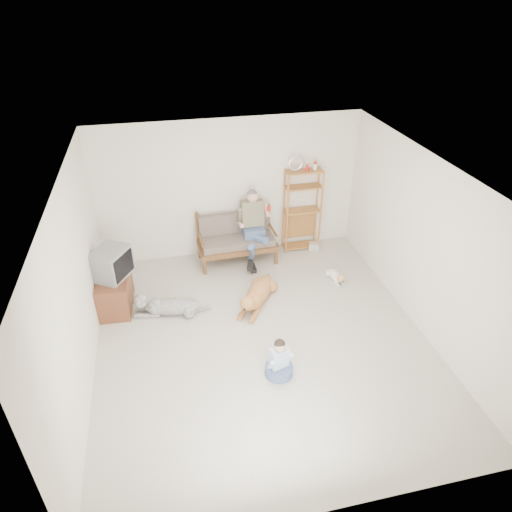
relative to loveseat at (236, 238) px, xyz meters
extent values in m
plane|color=silver|center=(-0.05, -2.39, -0.49)|extent=(5.50, 5.50, 0.00)
plane|color=white|center=(-0.05, -2.39, 2.21)|extent=(5.50, 5.50, 0.00)
plane|color=silver|center=(-0.05, 0.36, 0.86)|extent=(5.00, 0.00, 5.00)
plane|color=silver|center=(-0.05, -5.14, 0.86)|extent=(5.00, 0.00, 5.00)
plane|color=silver|center=(-2.55, -2.39, 0.86)|extent=(0.00, 5.50, 5.50)
plane|color=silver|center=(2.45, -2.39, 0.86)|extent=(0.00, 5.50, 5.50)
cube|color=brown|center=(0.00, -0.07, -0.14)|extent=(1.52, 0.75, 0.10)
cube|color=#705F55|center=(0.00, -0.07, -0.02)|extent=(1.40, 0.65, 0.13)
cube|color=#705F55|center=(0.00, 0.17, 0.21)|extent=(1.38, 0.17, 0.45)
cylinder|color=brown|center=(0.00, 0.23, 0.41)|extent=(1.40, 0.10, 0.05)
cylinder|color=brown|center=(-0.70, -0.37, -0.34)|extent=(0.07, 0.07, 0.30)
cylinder|color=brown|center=(-0.70, 0.23, -0.01)|extent=(0.07, 0.07, 0.95)
cylinder|color=brown|center=(0.70, -0.37, -0.34)|extent=(0.07, 0.07, 0.30)
cylinder|color=brown|center=(0.70, 0.23, -0.01)|extent=(0.07, 0.07, 0.95)
cube|color=slate|center=(0.32, -0.07, 0.14)|extent=(0.40, 0.38, 0.20)
cube|color=#7E7658|center=(0.32, 0.02, 0.48)|extent=(0.42, 0.28, 0.52)
sphere|color=tan|center=(0.32, -0.01, 0.83)|extent=(0.21, 0.21, 0.21)
sphere|color=#58544E|center=(0.32, 0.01, 0.87)|extent=(0.19, 0.19, 0.19)
cylinder|color=red|center=(0.59, -0.19, 0.65)|extent=(0.07, 0.07, 0.09)
cube|color=#B47438|center=(1.36, 0.16, 1.18)|extent=(0.71, 0.29, 0.03)
torus|color=silver|center=(1.17, 0.16, 1.34)|extent=(0.29, 0.05, 0.29)
cone|color=red|center=(1.41, 0.16, 1.27)|extent=(0.09, 0.09, 0.15)
cylinder|color=#B47438|center=(1.02, 0.03, 0.35)|extent=(0.04, 0.04, 1.68)
cylinder|color=#B47438|center=(1.02, 0.30, 0.35)|extent=(0.04, 0.04, 1.68)
cylinder|color=#B47438|center=(1.70, 0.03, 0.35)|extent=(0.04, 0.04, 1.68)
cylinder|color=#B47438|center=(1.70, 0.30, 0.35)|extent=(0.04, 0.04, 1.68)
cube|color=silver|center=(1.62, 0.02, -0.42)|extent=(0.25, 0.22, 0.13)
cube|color=brown|center=(-2.27, -1.05, -0.19)|extent=(0.56, 0.93, 0.60)
cube|color=brown|center=(-2.51, -1.27, -0.19)|extent=(0.05, 0.40, 0.50)
cube|color=brown|center=(-2.51, -0.83, -0.19)|extent=(0.05, 0.40, 0.50)
cube|color=slate|center=(-2.25, -1.01, 0.36)|extent=(0.71, 0.75, 0.49)
cube|color=black|center=(-2.04, -1.13, 0.36)|extent=(0.28, 0.44, 0.40)
cube|color=white|center=(-1.30, 0.35, -0.19)|extent=(0.12, 0.02, 0.08)
ellipsoid|color=#AC713B|center=(0.13, -1.39, -0.33)|extent=(0.84, 1.02, 0.31)
sphere|color=#AC713B|center=(-0.04, -1.64, -0.31)|extent=(0.31, 0.31, 0.31)
sphere|color=#AC713B|center=(-0.17, -1.85, -0.17)|extent=(0.25, 0.25, 0.25)
ellipsoid|color=#AC713B|center=(-0.23, -1.94, -0.20)|extent=(0.19, 0.21, 0.09)
cylinder|color=#AC713B|center=(0.40, -0.98, -0.42)|extent=(0.14, 0.40, 0.05)
ellipsoid|color=#AC713B|center=(-0.23, -1.78, -0.17)|extent=(0.09, 0.09, 0.12)
ellipsoid|color=#AC713B|center=(-0.09, -1.88, -0.17)|extent=(0.09, 0.09, 0.12)
ellipsoid|color=silver|center=(-1.35, -1.44, -0.35)|extent=(0.97, 0.47, 0.28)
sphere|color=silver|center=(-1.63, -1.40, -0.33)|extent=(0.28, 0.28, 0.28)
sphere|color=silver|center=(-1.85, -1.36, -0.21)|extent=(0.24, 0.24, 0.24)
ellipsoid|color=silver|center=(-1.96, -1.34, -0.23)|extent=(0.19, 0.13, 0.09)
cylinder|color=silver|center=(-0.90, -1.52, -0.43)|extent=(0.37, 0.11, 0.04)
ellipsoid|color=silver|center=(-1.82, -1.28, -0.21)|extent=(0.08, 0.07, 0.12)
ellipsoid|color=silver|center=(-1.85, -1.44, -0.21)|extent=(0.08, 0.07, 0.12)
ellipsoid|color=white|center=(1.64, -1.09, -0.41)|extent=(0.24, 0.43, 0.16)
sphere|color=white|center=(1.66, -1.21, -0.39)|extent=(0.16, 0.16, 0.16)
sphere|color=tan|center=(1.67, -1.31, -0.33)|extent=(0.15, 0.15, 0.15)
ellipsoid|color=tan|center=(1.68, -1.38, -0.34)|extent=(0.08, 0.11, 0.06)
cylinder|color=white|center=(1.61, -0.89, -0.45)|extent=(0.10, 0.16, 0.03)
cone|color=tan|center=(1.62, -1.30, -0.28)|extent=(0.04, 0.04, 0.05)
cone|color=tan|center=(1.72, -1.29, -0.28)|extent=(0.04, 0.04, 0.05)
torus|color=red|center=(1.67, -1.29, -0.34)|extent=(0.14, 0.14, 0.02)
cylinder|color=slate|center=(0.02, -3.14, -0.41)|extent=(0.40, 0.40, 0.14)
cube|color=#ABBECD|center=(0.02, -3.12, -0.18)|extent=(0.29, 0.23, 0.31)
sphere|color=tan|center=(0.02, -3.14, 0.04)|extent=(0.16, 0.16, 0.16)
sphere|color=black|center=(0.02, -3.13, 0.07)|extent=(0.15, 0.15, 0.15)
camera|label=1|loc=(-1.31, -7.57, 4.36)|focal=32.00mm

